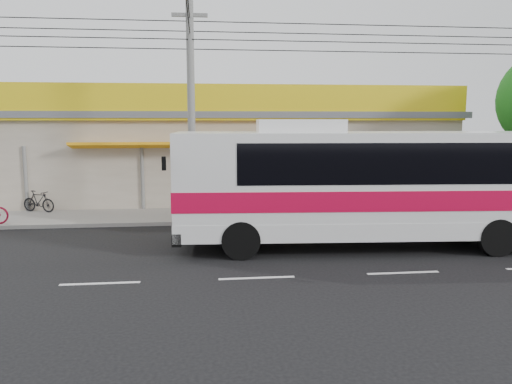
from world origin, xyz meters
TOP-DOWN VIEW (x-y plane):
  - ground at (0.00, 0.00)m, footprint 120.00×120.00m
  - sidewalk at (0.00, 6.00)m, footprint 30.00×3.20m
  - lane_markings at (0.00, -2.50)m, footprint 50.00×0.12m
  - storefront_building at (-0.01, 11.54)m, footprint 22.60×9.20m
  - coach_bus at (4.70, 0.30)m, footprint 13.56×3.68m
  - motorbike_dark at (-8.42, 7.23)m, footprint 1.61×1.00m
  - utility_pole at (-1.73, 4.20)m, footprint 34.00×14.00m

SIDE VIEW (x-z plane):
  - ground at x=0.00m, z-range 0.00..0.00m
  - lane_markings at x=0.00m, z-range -0.01..0.01m
  - sidewalk at x=0.00m, z-range 0.00..0.15m
  - motorbike_dark at x=-8.42m, z-range 0.15..1.09m
  - coach_bus at x=4.70m, z-range 0.15..4.28m
  - storefront_building at x=-0.01m, z-range -0.55..5.15m
  - utility_pole at x=-1.73m, z-range 2.86..11.69m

